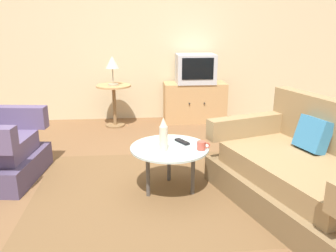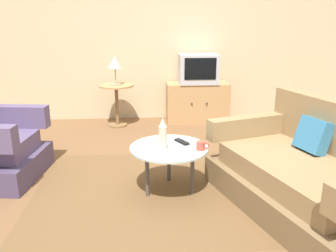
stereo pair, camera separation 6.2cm
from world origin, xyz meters
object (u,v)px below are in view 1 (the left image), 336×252
(mug, at_px, (202,146))
(tv_remote_dark, at_px, (182,142))
(couch, at_px, (306,174))
(tv_remote_silver, at_px, (158,143))
(table_lamp, at_px, (112,64))
(side_table, at_px, (114,97))
(vase, at_px, (163,135))
(television, at_px, (195,69))
(coffee_table, at_px, (170,151))
(tv_stand, at_px, (194,102))

(mug, distance_m, tv_remote_dark, 0.25)
(tv_remote_dark, bearing_deg, couch, -144.90)
(tv_remote_silver, bearing_deg, mug, 16.78)
(table_lamp, xyz_separation_m, tv_remote_dark, (0.74, -2.00, -0.48))
(mug, height_order, tv_remote_dark, mug)
(tv_remote_dark, xyz_separation_m, tv_remote_silver, (-0.23, -0.02, 0.00))
(couch, xyz_separation_m, table_lamp, (-1.73, 2.47, 0.64))
(side_table, height_order, vase, vase)
(television, bearing_deg, tv_remote_dark, -102.35)
(couch, height_order, tv_remote_dark, couch)
(coffee_table, xyz_separation_m, mug, (0.27, -0.10, 0.08))
(tv_stand, distance_m, television, 0.52)
(mug, distance_m, tv_remote_silver, 0.41)
(tv_remote_dark, bearing_deg, side_table, -9.20)
(vase, relative_size, tv_remote_silver, 2.20)
(couch, relative_size, table_lamp, 4.38)
(vase, bearing_deg, table_lamp, 104.30)
(table_lamp, bearing_deg, side_table, 78.71)
(tv_stand, distance_m, table_lamp, 1.38)
(coffee_table, relative_size, television, 1.23)
(tv_stand, bearing_deg, tv_remote_silver, -107.60)
(couch, distance_m, tv_stand, 2.70)
(couch, distance_m, mug, 0.90)
(side_table, relative_size, mug, 5.28)
(table_lamp, bearing_deg, tv_remote_silver, -75.69)
(couch, bearing_deg, tv_remote_dark, 46.66)
(coffee_table, bearing_deg, tv_remote_silver, 142.43)
(mug, xyz_separation_m, tv_remote_silver, (-0.37, 0.17, -0.03))
(side_table, relative_size, television, 1.08)
(coffee_table, xyz_separation_m, table_lamp, (-0.62, 2.10, 0.53))
(coffee_table, bearing_deg, tv_remote_dark, 38.18)
(tv_stand, height_order, television, television)
(coffee_table, height_order, tv_remote_silver, tv_remote_silver)
(tv_remote_silver, bearing_deg, side_table, 145.89)
(tv_remote_silver, bearing_deg, tv_stand, 114.10)
(side_table, distance_m, table_lamp, 0.48)
(tv_stand, bearing_deg, side_table, -172.29)
(side_table, height_order, table_lamp, table_lamp)
(coffee_table, distance_m, mug, 0.30)
(vase, distance_m, mug, 0.35)
(television, height_order, tv_remote_silver, television)
(table_lamp, bearing_deg, tv_stand, 8.14)
(tv_stand, distance_m, tv_remote_silver, 2.31)
(coffee_table, distance_m, television, 2.37)
(couch, bearing_deg, tv_stand, -6.88)
(television, distance_m, tv_remote_silver, 2.32)
(coffee_table, xyz_separation_m, vase, (-0.06, -0.07, 0.18))
(tv_remote_dark, bearing_deg, mug, -172.39)
(couch, xyz_separation_m, tv_remote_silver, (-1.21, 0.45, 0.15))
(side_table, bearing_deg, tv_remote_dark, -69.81)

